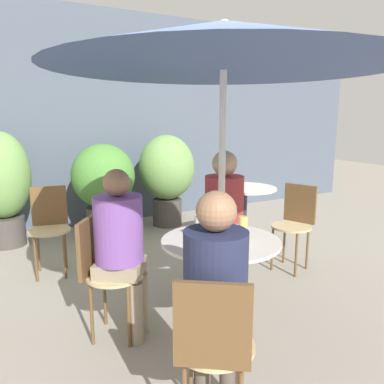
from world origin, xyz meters
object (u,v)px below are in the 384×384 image
Objects in this scene: beer_glass_0 at (243,228)px; beer_glass_2 at (199,227)px; umbrella at (224,46)px; seated_person_2 at (215,288)px; seated_person_0 at (224,212)px; bistro_chair_5 at (50,221)px; potted_plant_0 at (3,182)px; seated_person_1 at (121,240)px; potted_plant_2 at (167,172)px; beer_glass_1 at (222,220)px; bistro_chair_0 at (224,233)px; potted_plant_1 at (104,182)px; bistro_chair_1 at (102,265)px; beer_glass_3 at (227,235)px; bistro_chair_4 at (295,218)px; cafe_table_far at (244,206)px; bistro_chair_2 at (213,342)px; cafe_table_near at (220,267)px.

beer_glass_2 reaches higher than beer_glass_0.
beer_glass_0 is at bearing -33.41° from umbrella.
seated_person_0 is at bearing -90.00° from seated_person_2.
bistro_chair_5 is 1.17m from potted_plant_0.
beer_glass_2 is at bearing -56.43° from bistro_chair_5.
potted_plant_2 reaches higher than seated_person_1.
bistro_chair_0 is at bearing 55.13° from beer_glass_1.
potted_plant_1 is at bearing -175.66° from potted_plant_2.
umbrella reaches higher than potted_plant_0.
potted_plant_2 reaches higher than bistro_chair_5.
bistro_chair_1 is 1.01m from beer_glass_0.
beer_glass_3 is (0.63, -0.60, 0.29)m from bistro_chair_1.
seated_person_1 is at bearing -45.06° from seated_person_2.
potted_plant_0 reaches higher than bistro_chair_4.
beer_glass_2 is (-1.38, -1.38, 0.30)m from cafe_table_far.
cafe_table_far is at bearing -30.89° from potted_plant_0.
beer_glass_3 is at bearing -107.66° from potted_plant_2.
potted_plant_2 is at bearing -76.51° from bistro_chair_2.
potted_plant_1 is (0.52, 2.35, -0.01)m from seated_person_1.
cafe_table_far is 0.62× the size of seated_person_2.
umbrella is (-1.26, -1.45, 1.42)m from cafe_table_far.
cafe_table_far is 2.86m from potted_plant_0.
umbrella is (-1.39, -0.76, 1.42)m from bistro_chair_4.
potted_plant_0 is (-1.14, 3.04, -0.04)m from beer_glass_3.
bistro_chair_5 is at bearing -131.16° from potted_plant_1.
beer_glass_3 is (-0.05, -0.14, 0.27)m from cafe_table_near.
bistro_chair_5 is 0.68× the size of seated_person_0.
cafe_table_far is at bearing 50.56° from beer_glass_3.
cafe_table_near is at bearing -90.00° from seated_person_0.
bistro_chair_5 is 1.77m from seated_person_0.
bistro_chair_0 is at bearing -29.98° from bistro_chair_5.
potted_plant_1 is (1.15, -0.17, -0.07)m from potted_plant_0.
cafe_table_far is 0.54× the size of potted_plant_0.
umbrella is (0.03, -2.74, 1.24)m from potted_plant_1.
beer_glass_3 is (-0.13, -0.25, -0.01)m from beer_glass_1.
potted_plant_0 reaches higher than beer_glass_1.
cafe_table_far is at bearing 44.93° from beer_glass_2.
potted_plant_0 is (-0.51, 2.44, 0.25)m from bistro_chair_1.
beer_glass_3 reaches higher than cafe_table_far.
cafe_table_far is 0.62× the size of potted_plant_1.
beer_glass_1 reaches higher than bistro_chair_2.
umbrella reaches higher than beer_glass_2.
bistro_chair_4 is at bearing -107.56° from bistro_chair_2.
umbrella is at bearing -90.00° from seated_person_0.
bistro_chair_2 is at bearing -124.82° from cafe_table_near.
seated_person_1 is 6.35× the size of beer_glass_1.
bistro_chair_0 is 5.33× the size of beer_glass_0.
potted_plant_1 is 0.93m from potted_plant_2.
bistro_chair_4 is at bearing 26.09° from beer_glass_1.
bistro_chair_4 is 4.55× the size of beer_glass_1.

